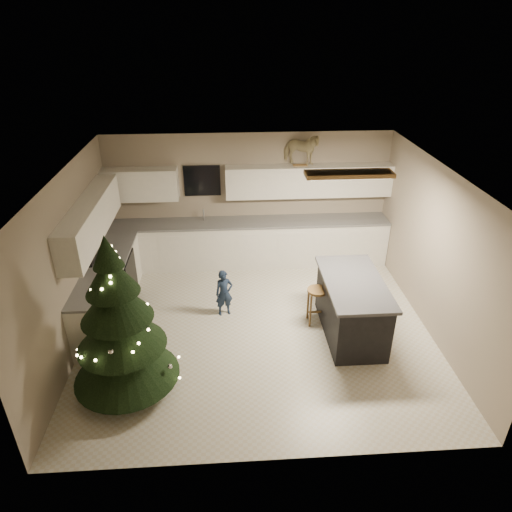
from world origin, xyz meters
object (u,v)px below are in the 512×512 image
christmas_tree (120,331)px  toddler (224,293)px  island (351,307)px  rocking_horse (301,149)px  bar_stool (317,298)px

christmas_tree → toddler: bearing=51.4°
toddler → christmas_tree: bearing=-143.5°
christmas_tree → island: bearing=16.9°
island → christmas_tree: (-3.32, -1.01, 0.47)m
toddler → rocking_horse: (1.50, 1.87, 1.90)m
island → rocking_horse: size_ratio=2.25×
rocking_horse → christmas_tree: bearing=161.2°
island → bar_stool: 0.58m
rocking_horse → island: bearing=-149.1°
bar_stool → island: bearing=-32.1°
island → toddler: island is taller
island → toddler: 2.10m
bar_stool → rocking_horse: (-0.01, 2.21, 1.84)m
christmas_tree → toddler: 2.18m
island → christmas_tree: bearing=-163.1°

